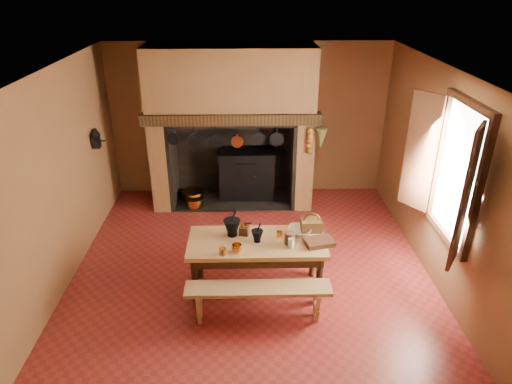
# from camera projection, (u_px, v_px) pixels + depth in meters

# --- Properties ---
(floor) EXTENTS (5.50, 5.50, 0.00)m
(floor) POSITION_uv_depth(u_px,v_px,m) (251.00, 273.00, 6.46)
(floor) COLOR maroon
(floor) RESTS_ON ground
(ceiling) EXTENTS (5.50, 5.50, 0.00)m
(ceiling) POSITION_uv_depth(u_px,v_px,m) (250.00, 73.00, 5.24)
(ceiling) COLOR silver
(ceiling) RESTS_ON back_wall
(back_wall) EXTENTS (5.00, 0.02, 2.80)m
(back_wall) POSITION_uv_depth(u_px,v_px,m) (249.00, 121.00, 8.33)
(back_wall) COLOR brown
(back_wall) RESTS_ON floor
(wall_left) EXTENTS (0.02, 5.50, 2.80)m
(wall_left) POSITION_uv_depth(u_px,v_px,m) (55.00, 185.00, 5.80)
(wall_left) COLOR brown
(wall_left) RESTS_ON floor
(wall_right) EXTENTS (0.02, 5.50, 2.80)m
(wall_right) POSITION_uv_depth(u_px,v_px,m) (443.00, 182.00, 5.91)
(wall_right) COLOR brown
(wall_right) RESTS_ON floor
(wall_front) EXTENTS (5.00, 0.02, 2.80)m
(wall_front) POSITION_uv_depth(u_px,v_px,m) (256.00, 338.00, 3.38)
(wall_front) COLOR brown
(wall_front) RESTS_ON floor
(chimney_breast) EXTENTS (2.95, 0.96, 2.80)m
(chimney_breast) POSITION_uv_depth(u_px,v_px,m) (231.00, 105.00, 7.75)
(chimney_breast) COLOR brown
(chimney_breast) RESTS_ON floor
(iron_range) EXTENTS (1.12, 0.55, 1.60)m
(iron_range) POSITION_uv_depth(u_px,v_px,m) (247.00, 173.00, 8.45)
(iron_range) COLOR black
(iron_range) RESTS_ON floor
(hearth_pans) EXTENTS (0.51, 0.62, 0.20)m
(hearth_pans) POSITION_uv_depth(u_px,v_px,m) (193.00, 198.00, 8.40)
(hearth_pans) COLOR #B8752A
(hearth_pans) RESTS_ON floor
(hanging_pans) EXTENTS (1.92, 0.29, 0.27)m
(hanging_pans) POSITION_uv_depth(u_px,v_px,m) (229.00, 140.00, 7.49)
(hanging_pans) COLOR black
(hanging_pans) RESTS_ON chimney_breast
(onion_string) EXTENTS (0.12, 0.10, 0.46)m
(onion_string) POSITION_uv_depth(u_px,v_px,m) (310.00, 141.00, 7.52)
(onion_string) COLOR #AD6A1F
(onion_string) RESTS_ON chimney_breast
(herb_bunch) EXTENTS (0.20, 0.20, 0.35)m
(herb_bunch) POSITION_uv_depth(u_px,v_px,m) (321.00, 138.00, 7.50)
(herb_bunch) COLOR #515A2A
(herb_bunch) RESTS_ON chimney_breast
(window) EXTENTS (0.39, 1.75, 1.76)m
(window) POSITION_uv_depth(u_px,v_px,m) (449.00, 173.00, 5.41)
(window) COLOR white
(window) RESTS_ON wall_right
(wall_coffee_mill) EXTENTS (0.23, 0.16, 0.31)m
(wall_coffee_mill) POSITION_uv_depth(u_px,v_px,m) (95.00, 137.00, 7.15)
(wall_coffee_mill) COLOR black
(wall_coffee_mill) RESTS_ON wall_left
(work_table) EXTENTS (1.76, 0.78, 0.76)m
(work_table) POSITION_uv_depth(u_px,v_px,m) (257.00, 249.00, 5.86)
(work_table) COLOR tan
(work_table) RESTS_ON floor
(bench_front) EXTENTS (1.74, 0.30, 0.49)m
(bench_front) POSITION_uv_depth(u_px,v_px,m) (258.00, 295.00, 5.45)
(bench_front) COLOR tan
(bench_front) RESTS_ON floor
(bench_back) EXTENTS (1.69, 0.30, 0.48)m
(bench_back) POSITION_uv_depth(u_px,v_px,m) (256.00, 239.00, 6.60)
(bench_back) COLOR tan
(bench_back) RESTS_ON floor
(mortar_large) EXTENTS (0.22, 0.22, 0.38)m
(mortar_large) POSITION_uv_depth(u_px,v_px,m) (232.00, 227.00, 5.88)
(mortar_large) COLOR black
(mortar_large) RESTS_ON work_table
(mortar_small) EXTENTS (0.15, 0.15, 0.26)m
(mortar_small) POSITION_uv_depth(u_px,v_px,m) (257.00, 235.00, 5.76)
(mortar_small) COLOR black
(mortar_small) RESTS_ON work_table
(coffee_grinder) EXTENTS (0.17, 0.14, 0.18)m
(coffee_grinder) POSITION_uv_depth(u_px,v_px,m) (244.00, 230.00, 5.92)
(coffee_grinder) COLOR #371C11
(coffee_grinder) RESTS_ON work_table
(brass_mug_a) EXTENTS (0.09, 0.09, 0.09)m
(brass_mug_a) POSITION_uv_depth(u_px,v_px,m) (223.00, 252.00, 5.50)
(brass_mug_a) COLOR #B8752A
(brass_mug_a) RESTS_ON work_table
(brass_mug_b) EXTENTS (0.09, 0.09, 0.09)m
(brass_mug_b) POSITION_uv_depth(u_px,v_px,m) (280.00, 235.00, 5.86)
(brass_mug_b) COLOR #B8752A
(brass_mug_b) RESTS_ON work_table
(mixing_bowl) EXTENTS (0.38, 0.38, 0.08)m
(mixing_bowl) POSITION_uv_depth(u_px,v_px,m) (300.00, 231.00, 5.96)
(mixing_bowl) COLOR beige
(mixing_bowl) RESTS_ON work_table
(stoneware_crock) EXTENTS (0.15, 0.15, 0.16)m
(stoneware_crock) POSITION_uv_depth(u_px,v_px,m) (290.00, 238.00, 5.71)
(stoneware_crock) COLOR #4F2C1D
(stoneware_crock) RESTS_ON work_table
(glass_jar) EXTENTS (0.08, 0.08, 0.13)m
(glass_jar) POSITION_uv_depth(u_px,v_px,m) (291.00, 243.00, 5.64)
(glass_jar) COLOR beige
(glass_jar) RESTS_ON work_table
(wicker_basket) EXTENTS (0.28, 0.21, 0.26)m
(wicker_basket) POSITION_uv_depth(u_px,v_px,m) (311.00, 225.00, 6.01)
(wicker_basket) COLOR #533419
(wicker_basket) RESTS_ON work_table
(wooden_tray) EXTENTS (0.41, 0.33, 0.06)m
(wooden_tray) POSITION_uv_depth(u_px,v_px,m) (319.00, 242.00, 5.73)
(wooden_tray) COLOR #371C11
(wooden_tray) RESTS_ON work_table
(brass_cup) EXTENTS (0.15, 0.15, 0.10)m
(brass_cup) POSITION_uv_depth(u_px,v_px,m) (237.00, 248.00, 5.55)
(brass_cup) COLOR #B8752A
(brass_cup) RESTS_ON work_table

